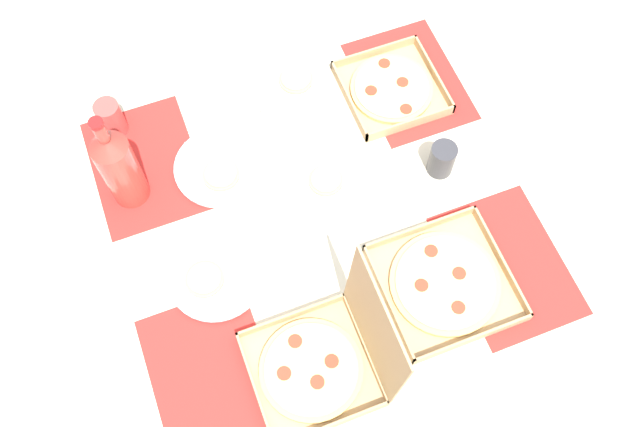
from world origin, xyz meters
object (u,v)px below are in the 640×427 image
cup_clear_right (111,118)px  cup_red (442,159)px  pizza_box_edge_far (325,361)px  pizza_box_corner_left (445,283)px  plate_far_left (287,82)px  pizza_box_center (392,89)px  plate_near_left (215,276)px  plate_near_right (220,168)px  soda_bottle (119,167)px  plate_middle (317,182)px

cup_clear_right → cup_red: bearing=61.2°
pizza_box_edge_far → pizza_box_corner_left: bearing=103.3°
plate_far_left → cup_clear_right: size_ratio=2.15×
cup_red → pizza_box_edge_far: bearing=-51.0°
pizza_box_corner_left → plate_far_left: (-0.67, -0.15, -0.00)m
pizza_box_center → cup_red: cup_red is taller
plate_near_left → cup_red: 0.63m
plate_far_left → plate_near_right: same height
pizza_box_center → plate_far_left: 0.28m
soda_bottle → cup_clear_right: size_ratio=3.01×
pizza_box_corner_left → pizza_box_edge_far: size_ratio=0.99×
plate_far_left → cup_clear_right: cup_clear_right is taller
pizza_box_center → plate_near_right: (0.07, -0.50, -0.00)m
plate_near_right → cup_red: 0.56m
pizza_box_corner_left → plate_middle: size_ratio=1.37×
pizza_box_corner_left → plate_middle: bearing=-152.8°
pizza_box_edge_far → plate_middle: 0.46m
cup_red → plate_near_left: bearing=-82.7°
plate_far_left → cup_red: cup_red is taller
plate_near_left → plate_middle: bearing=115.7°
plate_middle → plate_near_left: bearing=-64.3°
pizza_box_center → cup_clear_right: cup_clear_right is taller
pizza_box_edge_far → plate_far_left: (-0.75, 0.18, -0.04)m
pizza_box_corner_left → cup_clear_right: size_ratio=2.76×
soda_bottle → cup_red: bearing=74.2°
plate_far_left → pizza_box_edge_far: bearing=-13.5°
plate_near_left → cup_red: size_ratio=2.41×
pizza_box_edge_far → pizza_box_center: pizza_box_edge_far is taller
pizza_box_corner_left → plate_middle: 0.40m
soda_bottle → plate_near_right: bearing=85.8°
plate_middle → plate_far_left: bearing=173.9°
pizza_box_edge_far → soda_bottle: (-0.58, -0.29, 0.09)m
plate_near_right → cup_clear_right: 0.31m
pizza_box_edge_far → soda_bottle: size_ratio=0.93×
pizza_box_center → plate_near_right: size_ratio=1.08×
pizza_box_edge_far → plate_near_right: (-0.56, -0.07, -0.04)m
pizza_box_corner_left → cup_red: cup_red is taller
plate_far_left → soda_bottle: (0.17, -0.47, 0.12)m
pizza_box_corner_left → soda_bottle: size_ratio=0.92×
cup_clear_right → cup_red: cup_clear_right is taller
plate_far_left → cup_red: size_ratio=2.43×
pizza_box_corner_left → plate_near_right: size_ratio=1.27×
pizza_box_corner_left → plate_near_right: (-0.48, -0.40, -0.00)m
pizza_box_center → soda_bottle: bearing=-86.0°
plate_near_right → cup_clear_right: (-0.21, -0.22, 0.04)m
pizza_box_corner_left → soda_bottle: 0.81m
cup_red → plate_far_left: bearing=-144.6°
pizza_box_edge_far → cup_red: (-0.37, 0.45, 0.00)m
plate_middle → cup_red: (0.07, 0.31, 0.04)m
pizza_box_corner_left → pizza_box_edge_far: bearing=-76.7°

